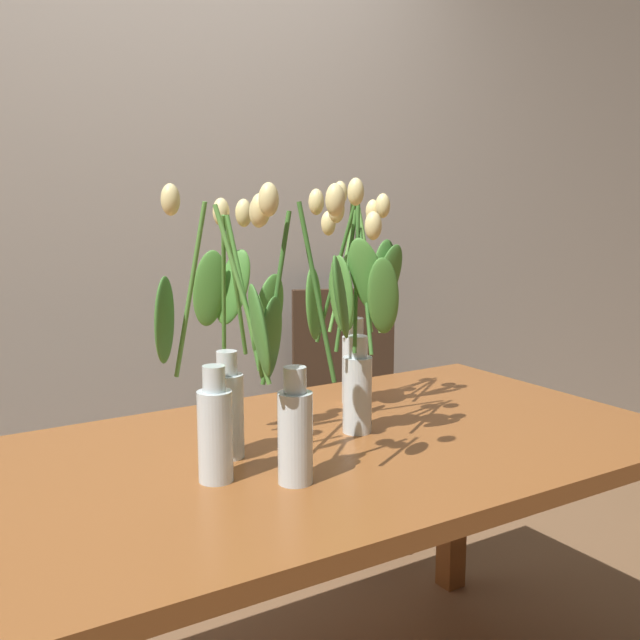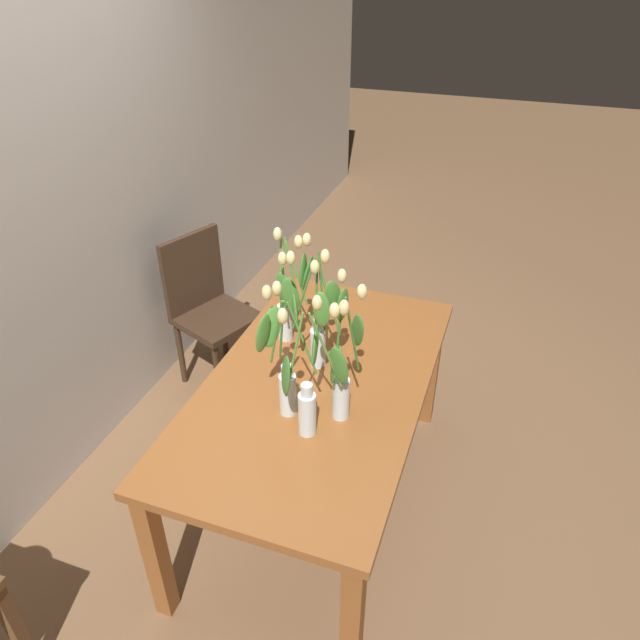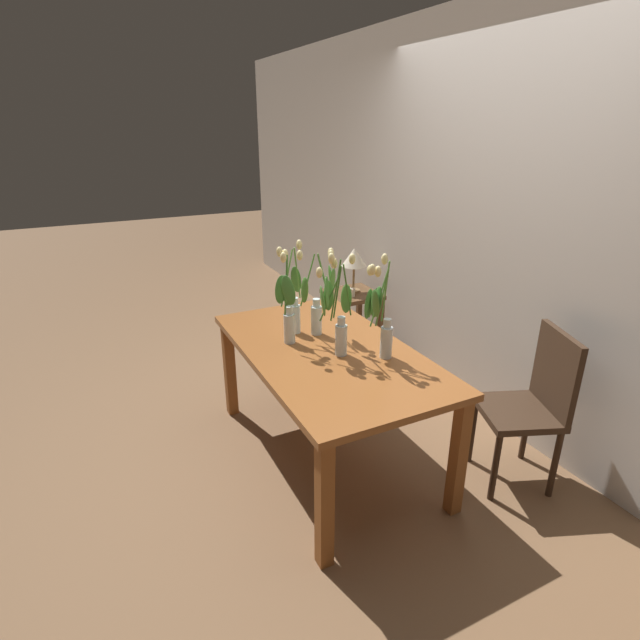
# 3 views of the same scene
# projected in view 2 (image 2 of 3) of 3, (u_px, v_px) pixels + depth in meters

# --- Properties ---
(ground_plane) EXTENTS (18.00, 18.00, 0.00)m
(ground_plane) POSITION_uv_depth(u_px,v_px,m) (318.00, 497.00, 2.90)
(ground_plane) COLOR brown
(room_wall_rear) EXTENTS (9.00, 0.10, 2.70)m
(room_wall_rear) POSITION_uv_depth(u_px,v_px,m) (34.00, 205.00, 2.52)
(room_wall_rear) COLOR beige
(room_wall_rear) RESTS_ON ground
(dining_table) EXTENTS (1.60, 0.90, 0.74)m
(dining_table) POSITION_uv_depth(u_px,v_px,m) (318.00, 396.00, 2.54)
(dining_table) COLOR brown
(dining_table) RESTS_ON ground
(tulip_vase_0) EXTENTS (0.24, 0.11, 0.57)m
(tulip_vase_0) POSITION_uv_depth(u_px,v_px,m) (343.00, 378.00, 2.20)
(tulip_vase_0) COLOR silver
(tulip_vase_0) RESTS_ON dining_table
(tulip_vase_1) EXTENTS (0.14, 0.26, 0.55)m
(tulip_vase_1) POSITION_uv_depth(u_px,v_px,m) (286.00, 366.00, 2.22)
(tulip_vase_1) COLOR silver
(tulip_vase_1) RESTS_ON dining_table
(tulip_vase_2) EXTENTS (0.23, 0.22, 0.57)m
(tulip_vase_2) POSITION_uv_depth(u_px,v_px,m) (309.00, 395.00, 2.13)
(tulip_vase_2) COLOR silver
(tulip_vase_2) RESTS_ON dining_table
(tulip_vase_3) EXTENTS (0.15, 0.25, 0.59)m
(tulip_vase_3) POSITION_uv_depth(u_px,v_px,m) (320.00, 323.00, 2.43)
(tulip_vase_3) COLOR silver
(tulip_vase_3) RESTS_ON dining_table
(tulip_vase_4) EXTENTS (0.21, 0.16, 0.58)m
(tulip_vase_4) POSITION_uv_depth(u_px,v_px,m) (290.00, 298.00, 2.60)
(tulip_vase_4) COLOR silver
(tulip_vase_4) RESTS_ON dining_table
(dining_chair) EXTENTS (0.52, 0.52, 0.93)m
(dining_chair) POSITION_uv_depth(u_px,v_px,m) (207.00, 303.00, 3.42)
(dining_chair) COLOR #382619
(dining_chair) RESTS_ON ground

